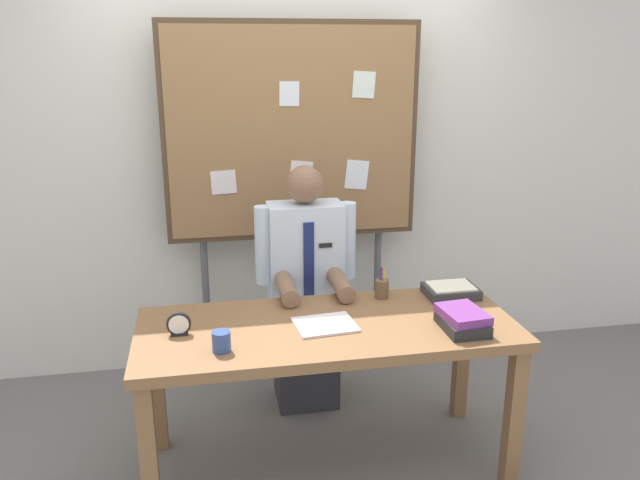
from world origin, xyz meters
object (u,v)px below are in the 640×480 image
(bulletin_board, at_px, (293,137))
(coffee_mug, at_px, (221,341))
(person, at_px, (306,298))
(desk_clock, at_px, (179,325))
(open_notebook, at_px, (325,325))
(desk, at_px, (327,342))
(pen_holder, at_px, (382,289))
(book_stack, at_px, (462,320))
(paper_tray, at_px, (451,291))

(bulletin_board, relative_size, coffee_mug, 24.14)
(person, bearing_deg, desk_clock, -138.42)
(desk_clock, bearing_deg, coffee_mug, -47.10)
(open_notebook, height_order, coffee_mug, coffee_mug)
(desk, relative_size, pen_holder, 10.89)
(desk_clock, height_order, pen_holder, pen_holder)
(book_stack, xyz_separation_m, paper_tray, (0.11, 0.39, -0.02))
(person, xyz_separation_m, bulletin_board, (0.00, 0.43, 0.84))
(open_notebook, distance_m, pen_holder, 0.45)
(bulletin_board, xyz_separation_m, pen_holder, (0.34, -0.77, -0.68))
(bulletin_board, height_order, book_stack, bulletin_board)
(person, bearing_deg, book_stack, -52.87)
(person, xyz_separation_m, open_notebook, (-0.02, -0.62, 0.12))
(bulletin_board, distance_m, paper_tray, 1.28)
(desk_clock, distance_m, pen_holder, 1.04)
(desk, height_order, open_notebook, open_notebook)
(person, xyz_separation_m, book_stack, (0.59, -0.77, 0.16))
(book_stack, xyz_separation_m, open_notebook, (-0.60, 0.15, -0.04))
(open_notebook, bearing_deg, book_stack, -14.17)
(open_notebook, xyz_separation_m, paper_tray, (0.71, 0.24, 0.02))
(person, relative_size, desk_clock, 12.93)
(coffee_mug, distance_m, paper_tray, 1.25)
(coffee_mug, bearing_deg, paper_tray, 18.94)
(paper_tray, bearing_deg, open_notebook, -161.09)
(person, xyz_separation_m, paper_tray, (0.69, -0.38, 0.14))
(desk, bearing_deg, paper_tray, 17.81)
(desk_clock, bearing_deg, open_notebook, -2.52)
(person, bearing_deg, bulletin_board, 89.97)
(person, height_order, paper_tray, person)
(person, height_order, book_stack, person)
(open_notebook, height_order, pen_holder, pen_holder)
(desk_clock, distance_m, coffee_mug, 0.26)
(person, height_order, coffee_mug, person)
(person, height_order, bulletin_board, bulletin_board)
(desk, distance_m, open_notebook, 0.10)
(coffee_mug, bearing_deg, bulletin_board, 68.10)
(pen_holder, bearing_deg, person, 134.79)
(open_notebook, relative_size, pen_holder, 1.69)
(pen_holder, xyz_separation_m, paper_tray, (0.36, -0.04, -0.02))
(person, distance_m, desk_clock, 0.91)
(person, xyz_separation_m, pen_holder, (0.34, -0.34, 0.16))
(desk, distance_m, pen_holder, 0.45)
(person, height_order, open_notebook, person)
(bulletin_board, bearing_deg, desk, -90.01)
(person, distance_m, book_stack, 0.98)
(bulletin_board, height_order, coffee_mug, bulletin_board)
(open_notebook, relative_size, paper_tray, 1.04)
(desk, relative_size, open_notebook, 6.43)
(desk, xyz_separation_m, pen_holder, (0.34, 0.26, 0.14))
(paper_tray, bearing_deg, coffee_mug, -161.06)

